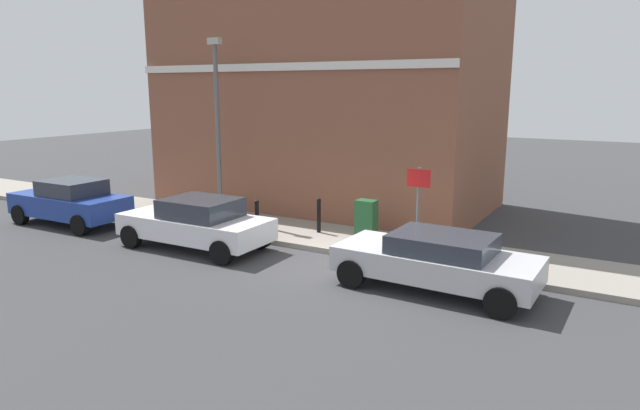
# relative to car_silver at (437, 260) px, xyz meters

# --- Properties ---
(ground) EXTENTS (80.00, 80.00, 0.00)m
(ground) POSITION_rel_car_silver_xyz_m (0.50, 2.80, -0.69)
(ground) COLOR #38383A
(sidewalk) EXTENTS (2.56, 30.00, 0.15)m
(sidewalk) POSITION_rel_car_silver_xyz_m (2.42, 8.80, -0.61)
(sidewalk) COLOR gray
(sidewalk) RESTS_ON ground
(corner_building) EXTENTS (6.61, 11.60, 7.59)m
(corner_building) POSITION_rel_car_silver_xyz_m (6.95, 6.60, 3.11)
(corner_building) COLOR brown
(corner_building) RESTS_ON ground
(car_silver) EXTENTS (1.99, 4.40, 1.27)m
(car_silver) POSITION_rel_car_silver_xyz_m (0.00, 0.00, 0.00)
(car_silver) COLOR #B7B7BC
(car_silver) RESTS_ON ground
(car_white) EXTENTS (1.95, 4.30, 1.42)m
(car_white) POSITION_rel_car_silver_xyz_m (-0.16, 6.76, 0.04)
(car_white) COLOR silver
(car_white) RESTS_ON ground
(car_blue) EXTENTS (1.88, 4.03, 1.48)m
(car_blue) POSITION_rel_car_silver_xyz_m (-0.12, 12.16, 0.07)
(car_blue) COLOR navy
(car_blue) RESTS_ON ground
(utility_cabinet) EXTENTS (0.46, 0.61, 1.15)m
(utility_cabinet) POSITION_rel_car_silver_xyz_m (2.44, 2.86, -0.01)
(utility_cabinet) COLOR #1E4C28
(utility_cabinet) RESTS_ON sidewalk
(bollard_near_cabinet) EXTENTS (0.14, 0.14, 1.04)m
(bollard_near_cabinet) POSITION_rel_car_silver_xyz_m (2.54, 4.46, 0.02)
(bollard_near_cabinet) COLOR black
(bollard_near_cabinet) RESTS_ON sidewalk
(bollard_far_kerb) EXTENTS (0.14, 0.14, 1.04)m
(bollard_far_kerb) POSITION_rel_car_silver_xyz_m (1.38, 5.86, 0.02)
(bollard_far_kerb) COLOR black
(bollard_far_kerb) RESTS_ON sidewalk
(street_sign) EXTENTS (0.08, 0.60, 2.30)m
(street_sign) POSITION_rel_car_silver_xyz_m (1.48, 1.01, 0.97)
(street_sign) COLOR #59595B
(street_sign) RESTS_ON sidewalk
(lamppost) EXTENTS (0.20, 0.44, 5.72)m
(lamppost) POSITION_rel_car_silver_xyz_m (2.60, 8.23, 2.62)
(lamppost) COLOR #59595B
(lamppost) RESTS_ON sidewalk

